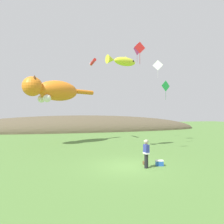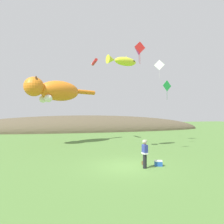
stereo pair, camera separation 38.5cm
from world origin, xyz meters
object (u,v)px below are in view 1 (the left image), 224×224
(festival_attendant, at_px, (146,153))
(picnic_cooler, at_px, (159,163))
(kite_tube_streamer, at_px, (93,62))
(kite_diamond_red, at_px, (140,48))
(kite_diamond_pink, at_px, (137,50))
(kite_fish_windsock, at_px, (122,61))
(kite_giant_cat, at_px, (53,90))
(kite_spool, at_px, (144,163))
(kite_diamond_white, at_px, (158,65))
(kite_diamond_green, at_px, (166,86))

(festival_attendant, bearing_deg, picnic_cooler, 15.78)
(festival_attendant, distance_m, kite_tube_streamer, 15.91)
(picnic_cooler, xyz_separation_m, kite_diamond_red, (0.16, 3.71, 8.79))
(kite_tube_streamer, height_order, kite_diamond_pink, kite_diamond_pink)
(kite_fish_windsock, bearing_deg, kite_giant_cat, 143.13)
(kite_spool, xyz_separation_m, kite_diamond_pink, (3.98, 11.26, 11.42))
(kite_fish_windsock, xyz_separation_m, kite_diamond_red, (0.77, -2.59, 0.51))
(kite_fish_windsock, bearing_deg, kite_diamond_white, 29.64)
(picnic_cooler, height_order, kite_diamond_white, kite_diamond_white)
(picnic_cooler, distance_m, kite_diamond_pink, 16.66)
(picnic_cooler, xyz_separation_m, kite_diamond_white, (4.78, 9.36, 8.91))
(kite_diamond_red, bearing_deg, kite_fish_windsock, 106.55)
(kite_tube_streamer, bearing_deg, kite_diamond_pink, -10.64)
(kite_giant_cat, height_order, kite_fish_windsock, kite_fish_windsock)
(kite_diamond_pink, height_order, kite_diamond_white, kite_diamond_pink)
(picnic_cooler, bearing_deg, kite_diamond_green, 57.66)
(kite_spool, xyz_separation_m, kite_giant_cat, (-6.26, 10.66, 5.86))
(festival_attendant, distance_m, picnic_cooler, 1.36)
(festival_attendant, height_order, kite_spool, festival_attendant)
(festival_attendant, xyz_separation_m, kite_diamond_white, (5.86, 9.67, 8.14))
(festival_attendant, xyz_separation_m, kite_fish_windsock, (0.47, 6.60, 7.51))
(kite_spool, bearing_deg, kite_diamond_green, 51.37)
(picnic_cooler, distance_m, kite_tube_streamer, 16.24)
(picnic_cooler, bearing_deg, kite_giant_cat, 122.46)
(festival_attendant, bearing_deg, kite_giant_cat, 117.70)
(kite_spool, distance_m, kite_diamond_green, 10.94)
(kite_spool, height_order, kite_giant_cat, kite_giant_cat)
(kite_diamond_green, bearing_deg, kite_fish_windsock, -167.25)
(kite_giant_cat, distance_m, kite_diamond_green, 12.42)
(festival_attendant, height_order, kite_diamond_pink, kite_diamond_pink)
(kite_diamond_pink, bearing_deg, kite_giant_cat, -176.65)
(festival_attendant, bearing_deg, kite_fish_windsock, 85.92)
(kite_diamond_green, bearing_deg, kite_tube_streamer, 143.42)
(kite_diamond_pink, xyz_separation_m, kite_diamond_white, (1.64, -2.40, -2.46))
(festival_attendant, xyz_separation_m, kite_diamond_pink, (4.22, 12.07, 10.60))
(kite_diamond_red, bearing_deg, kite_tube_streamer, 105.59)
(kite_diamond_pink, xyz_separation_m, kite_diamond_green, (1.62, -4.26, -5.15))
(festival_attendant, relative_size, kite_diamond_pink, 0.75)
(kite_tube_streamer, bearing_deg, kite_spool, -82.89)
(kite_diamond_red, bearing_deg, festival_attendant, -107.14)
(kite_spool, distance_m, kite_giant_cat, 13.68)
(kite_giant_cat, height_order, kite_diamond_red, kite_diamond_red)
(kite_diamond_pink, bearing_deg, picnic_cooler, -104.94)
(kite_fish_windsock, xyz_separation_m, kite_diamond_white, (5.39, 3.07, 0.63))
(picnic_cooler, relative_size, kite_diamond_green, 0.27)
(festival_attendant, xyz_separation_m, kite_diamond_red, (1.24, 4.02, 8.02))
(kite_spool, bearing_deg, festival_attendant, -106.24)
(kite_diamond_pink, distance_m, kite_diamond_green, 6.87)
(kite_giant_cat, distance_m, kite_diamond_white, 12.41)
(picnic_cooler, height_order, kite_giant_cat, kite_giant_cat)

